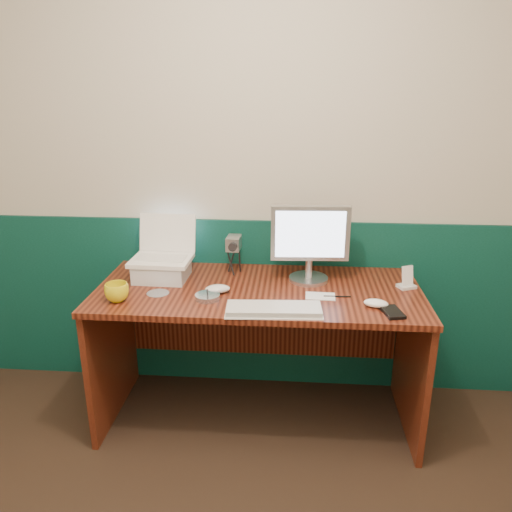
# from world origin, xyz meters

# --- Properties ---
(back_wall) EXTENTS (3.50, 0.04, 2.50)m
(back_wall) POSITION_xyz_m (0.00, 1.75, 1.25)
(back_wall) COLOR beige
(back_wall) RESTS_ON ground
(wainscot) EXTENTS (3.48, 0.02, 1.00)m
(wainscot) POSITION_xyz_m (0.00, 1.74, 0.50)
(wainscot) COLOR #073329
(wainscot) RESTS_ON ground
(desk) EXTENTS (1.60, 0.70, 0.75)m
(desk) POSITION_xyz_m (0.17, 1.38, 0.38)
(desk) COLOR #351109
(desk) RESTS_ON ground
(laptop_riser) EXTENTS (0.27, 0.23, 0.09)m
(laptop_riser) POSITION_xyz_m (-0.33, 1.47, 0.80)
(laptop_riser) COLOR silver
(laptop_riser) RESTS_ON desk
(laptop) EXTENTS (0.31, 0.24, 0.25)m
(laptop) POSITION_xyz_m (-0.33, 1.47, 0.97)
(laptop) COLOR white
(laptop) RESTS_ON laptop_riser
(monitor) EXTENTS (0.39, 0.13, 0.39)m
(monitor) POSITION_xyz_m (0.42, 1.51, 0.94)
(monitor) COLOR silver
(monitor) RESTS_ON desk
(keyboard) EXTENTS (0.42, 0.16, 0.02)m
(keyboard) POSITION_xyz_m (0.26, 1.11, 0.76)
(keyboard) COLOR silver
(keyboard) RESTS_ON desk
(mouse_right) EXTENTS (0.12, 0.09, 0.04)m
(mouse_right) POSITION_xyz_m (0.72, 1.20, 0.77)
(mouse_right) COLOR white
(mouse_right) RESTS_ON desk
(mouse_left) EXTENTS (0.13, 0.10, 0.04)m
(mouse_left) POSITION_xyz_m (-0.02, 1.31, 0.77)
(mouse_left) COLOR silver
(mouse_left) RESTS_ON desk
(mug) EXTENTS (0.11, 0.11, 0.09)m
(mug) POSITION_xyz_m (-0.47, 1.18, 0.79)
(mug) COLOR yellow
(mug) RESTS_ON desk
(camcorder) EXTENTS (0.10, 0.14, 0.21)m
(camcorder) POSITION_xyz_m (0.03, 1.58, 0.85)
(camcorder) COLOR #ADADB2
(camcorder) RESTS_ON desk
(cd_spindle) EXTENTS (0.12, 0.12, 0.02)m
(cd_spindle) POSITION_xyz_m (-0.05, 1.23, 0.76)
(cd_spindle) COLOR #B2B7C2
(cd_spindle) RESTS_ON desk
(cd_loose_a) EXTENTS (0.11, 0.11, 0.00)m
(cd_loose_a) POSITION_xyz_m (-0.31, 1.28, 0.75)
(cd_loose_a) COLOR #B6BBC7
(cd_loose_a) RESTS_ON desk
(pen) EXTENTS (0.13, 0.01, 0.01)m
(pen) POSITION_xyz_m (0.55, 1.30, 0.75)
(pen) COLOR black
(pen) RESTS_ON desk
(papers) EXTENTS (0.14, 0.10, 0.00)m
(papers) POSITION_xyz_m (0.47, 1.30, 0.75)
(papers) COLOR silver
(papers) RESTS_ON desk
(dock) EXTENTS (0.10, 0.09, 0.02)m
(dock) POSITION_xyz_m (0.90, 1.44, 0.76)
(dock) COLOR silver
(dock) RESTS_ON desk
(music_player) EXTENTS (0.06, 0.05, 0.10)m
(music_player) POSITION_xyz_m (0.90, 1.44, 0.81)
(music_player) COLOR white
(music_player) RESTS_ON dock
(pda) EXTENTS (0.10, 0.14, 0.02)m
(pda) POSITION_xyz_m (0.78, 1.14, 0.76)
(pda) COLOR black
(pda) RESTS_ON desk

